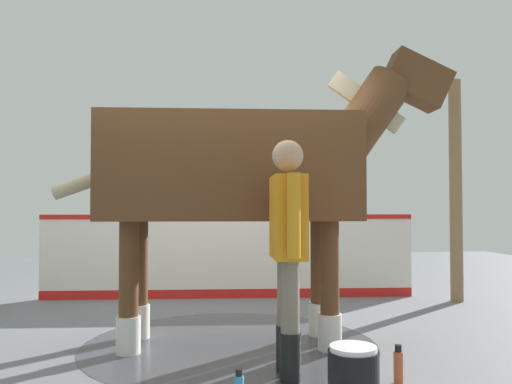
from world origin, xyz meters
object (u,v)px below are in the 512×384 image
at_px(horse, 244,172).
at_px(wash_bucket, 353,377).
at_px(bottle_spray, 398,366).
at_px(handler, 288,239).

bearing_deg(horse, wash_bucket, -67.19).
relative_size(wash_bucket, bottle_spray, 1.40).
relative_size(handler, bottle_spray, 6.44).
bearing_deg(wash_bucket, bottle_spray, 128.26).
height_order(handler, wash_bucket, handler).
xyz_separation_m(wash_bucket, bottle_spray, (-0.35, 0.45, -0.06)).
bearing_deg(handler, horse, -72.65).
xyz_separation_m(horse, bottle_spray, (1.16, 0.92, -1.40)).
distance_m(horse, wash_bucket, 2.07).
bearing_deg(horse, handler, -71.89).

